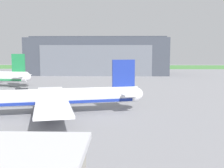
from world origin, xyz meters
name	(u,v)px	position (x,y,z in m)	size (l,w,h in m)	color
ground_plane	(115,110)	(0.00, 0.00, 0.00)	(440.00, 440.00, 0.00)	gray
grass_field_strip	(120,67)	(0.00, 178.21, 0.04)	(440.00, 56.00, 0.08)	#498740
maintenance_hangar	(98,56)	(-12.70, 104.42, 10.76)	(81.00, 30.42, 22.45)	#383D47
airliner_near_right	(48,98)	(-14.66, -4.97, 3.75)	(42.83, 37.69, 11.97)	white
ops_van	(21,91)	(-30.93, 23.93, 1.16)	(3.61, 2.21, 2.12)	#2D2D33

